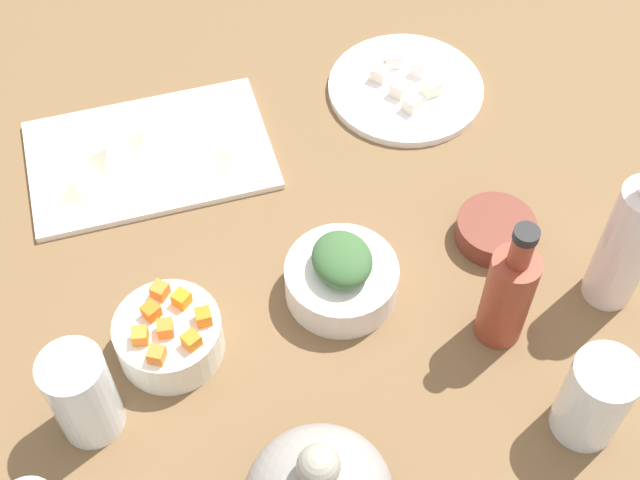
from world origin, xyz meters
The scene contains 29 objects.
tabletop centered at (0.00, 0.00, 1.50)cm, with size 190.00×190.00×3.00cm, color brown.
cutting_board centered at (16.83, -25.21, 3.50)cm, with size 33.76×21.93×1.00cm, color white.
plate_tofu centered at (-22.52, -25.78, 3.60)cm, with size 23.33×23.33×1.20cm, color white.
bowl_greens centered at (-1.06, 5.06, 5.54)cm, with size 14.15×14.15×5.07cm, color white.
bowl_carrots centered at (21.08, 6.19, 5.83)cm, with size 12.75×12.75×5.67cm, color white.
bowl_small_side centered at (-23.05, 3.60, 4.68)cm, with size 10.33×10.33×3.37cm, color brown.
bottle_0 centered at (-32.89, 15.90, 13.12)cm, with size 6.27×6.27×23.36cm.
bottle_1 centered at (-17.32, 16.59, 10.98)cm, with size 5.73×5.73×20.07cm.
drinking_glass_0 centered at (31.75, 12.51, 9.60)cm, with size 7.21×7.21×13.20cm, color white.
drinking_glass_2 centered at (-21.05, 31.01, 9.25)cm, with size 7.45×7.45×12.49cm, color white.
carrot_cube_0 centered at (21.27, 7.23, 9.57)cm, with size 1.80×1.80×1.80cm, color orange.
carrot_cube_1 centered at (22.30, 4.44, 9.57)cm, with size 1.80×1.80×1.80cm, color orange.
carrot_cube_2 centered at (16.73, 7.14, 9.57)cm, with size 1.80×1.80×1.80cm, color orange.
carrot_cube_3 centered at (22.98, 10.29, 9.57)cm, with size 1.80×1.80×1.80cm, color orange.
carrot_cube_4 centered at (18.54, 3.91, 9.57)cm, with size 1.80×1.80×1.80cm, color orange.
carrot_cube_5 centered at (18.82, 9.78, 9.57)cm, with size 1.80×1.80×1.80cm, color orange.
carrot_cube_6 centered at (24.23, 7.26, 9.57)cm, with size 1.80×1.80×1.80cm, color orange.
carrot_cube_7 centered at (20.70, 1.95, 9.57)cm, with size 1.80×1.80×1.80cm, color orange.
chopped_greens_mound centered at (-1.06, 5.06, 10.06)cm, with size 8.43×7.27×3.98cm, color #385F33.
tofu_cube_0 centered at (-25.47, -27.65, 5.30)cm, with size 2.20×2.20×2.20cm, color white.
tofu_cube_1 centered at (-25.47, -23.12, 5.30)cm, with size 2.20×2.20×2.20cm, color white.
tofu_cube_2 centered at (-22.39, -30.61, 5.30)cm, with size 2.20×2.20×2.20cm, color white.
tofu_cube_3 centered at (-20.75, -24.41, 5.30)cm, with size 2.20×2.20×2.20cm, color white.
tofu_cube_4 centered at (-19.22, -28.42, 5.30)cm, with size 2.20×2.20×2.20cm, color #F3E0CA.
tofu_cube_5 centered at (-21.34, -20.90, 5.30)cm, with size 2.20×2.20×2.20cm, color white.
dumpling_0 centered at (16.67, -26.51, 5.31)cm, with size 5.61×5.59×2.62cm, color beige.
dumpling_1 centered at (27.70, -21.11, 5.10)cm, with size 4.13×3.66×2.20cm, color beige.
dumpling_2 centered at (5.68, -19.42, 5.22)cm, with size 5.77×5.71×2.44cm, color beige.
dumpling_3 centered at (22.24, -25.22, 5.43)cm, with size 5.11×4.46×2.85cm, color beige.
Camera 1 is at (21.59, 62.62, 97.30)cm, focal length 49.87 mm.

